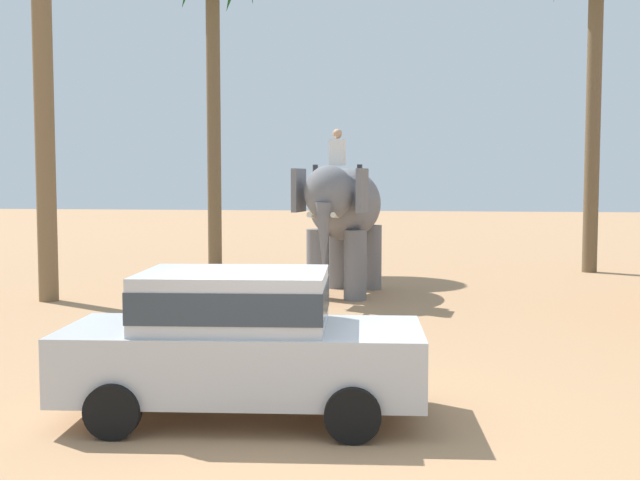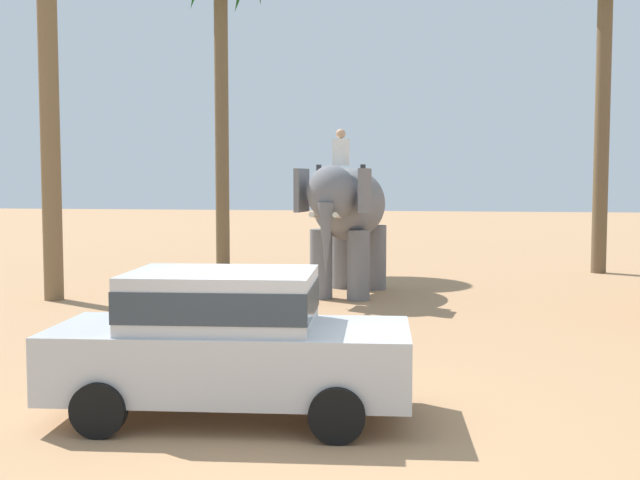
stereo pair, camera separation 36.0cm
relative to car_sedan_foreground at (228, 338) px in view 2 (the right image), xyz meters
The scene contains 3 objects.
ground_plane 1.16m from the car_sedan_foreground, 21.87° to the right, with size 120.00×120.00×0.00m, color tan.
car_sedan_foreground is the anchor object (origin of this frame).
elephant_with_mahout 9.94m from the car_sedan_foreground, 89.24° to the left, with size 2.00×3.97×3.88m.
Camera 2 is at (1.86, -8.57, 2.76)m, focal length 45.00 mm.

